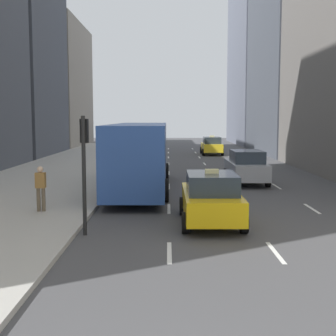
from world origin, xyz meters
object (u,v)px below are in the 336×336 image
(taxi_second, at_px, (209,198))
(city_bus, at_px, (138,154))
(pedestrian_mid_block, at_px, (38,186))
(traffic_light_pole, at_px, (82,156))
(sedan_black_near, at_px, (244,167))
(taxi_lead, at_px, (209,146))

(taxi_second, xyz_separation_m, city_bus, (-2.81, 7.33, 0.91))
(pedestrian_mid_block, relative_size, traffic_light_pole, 0.46)
(pedestrian_mid_block, bearing_deg, traffic_light_pole, -53.13)
(sedan_black_near, xyz_separation_m, pedestrian_mid_block, (-8.86, -8.39, 0.15))
(traffic_light_pole, bearing_deg, pedestrian_mid_block, 126.87)
(taxi_lead, height_order, city_bus, city_bus)
(traffic_light_pole, bearing_deg, city_bus, 82.59)
(taxi_lead, distance_m, sedan_black_near, 20.10)
(sedan_black_near, height_order, pedestrian_mid_block, sedan_black_near)
(taxi_lead, height_order, taxi_second, same)
(taxi_lead, bearing_deg, taxi_second, -95.35)
(sedan_black_near, bearing_deg, taxi_second, -105.97)
(city_bus, distance_m, pedestrian_mid_block, 6.81)
(taxi_lead, xyz_separation_m, pedestrian_mid_block, (-8.86, -28.49, 0.19))
(sedan_black_near, bearing_deg, city_bus, -156.41)
(city_bus, bearing_deg, traffic_light_pole, -97.41)
(pedestrian_mid_block, bearing_deg, taxi_lead, 72.73)
(city_bus, height_order, traffic_light_pole, traffic_light_pole)
(taxi_second, height_order, city_bus, city_bus)
(taxi_lead, bearing_deg, traffic_light_pole, -102.17)
(taxi_lead, xyz_separation_m, city_bus, (-5.61, -22.55, 0.91))
(taxi_second, bearing_deg, city_bus, 110.99)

